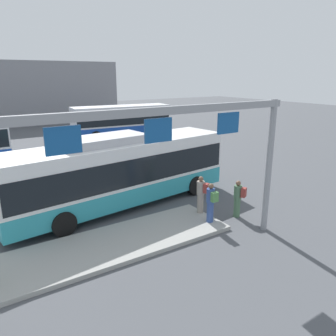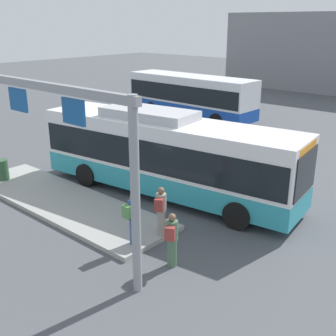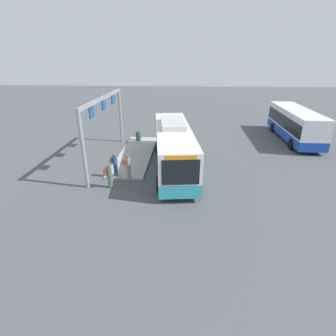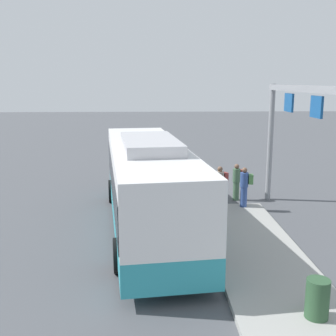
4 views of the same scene
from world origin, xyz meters
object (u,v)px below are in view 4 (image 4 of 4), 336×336
object	(u,v)px
bus_main	(148,181)
trash_bin	(317,299)
person_waiting_near	(245,186)
person_boarding	(237,181)
person_waiting_mid	(220,184)

from	to	relation	value
bus_main	trash_bin	world-z (taller)	bus_main
bus_main	trash_bin	distance (m)	7.40
person_waiting_near	trash_bin	size ratio (longest dim) A/B	1.86
bus_main	person_boarding	world-z (taller)	bus_main
bus_main	person_boarding	size ratio (longest dim) A/B	6.80
bus_main	person_waiting_near	size ratio (longest dim) A/B	6.80
person_boarding	person_waiting_mid	bearing A→B (deg)	25.81
person_boarding	trash_bin	xyz separation A→B (m)	(-9.96, 0.22, -0.28)
person_boarding	person_waiting_mid	world-z (taller)	person_waiting_mid
trash_bin	person_waiting_mid	bearing A→B (deg)	4.92
person_waiting_mid	trash_bin	distance (m)	8.72
bus_main	trash_bin	size ratio (longest dim) A/B	12.62
person_boarding	person_waiting_near	size ratio (longest dim) A/B	1.00
bus_main	person_waiting_near	bearing A→B (deg)	-68.47
person_waiting_near	person_waiting_mid	distance (m)	1.02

